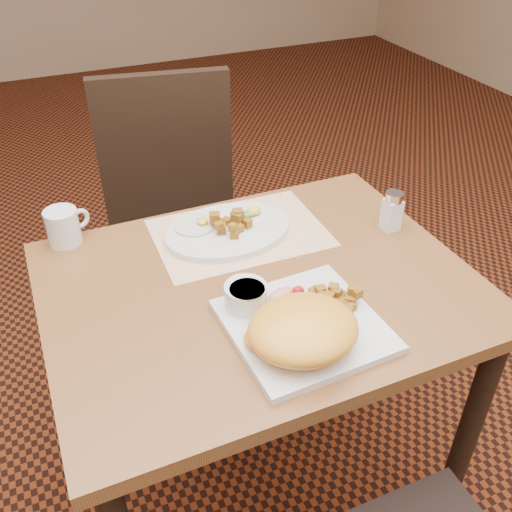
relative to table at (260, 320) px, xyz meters
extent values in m
plane|color=black|center=(0.00, 0.00, -0.64)|extent=(8.00, 8.00, 0.00)
cube|color=brown|center=(0.00, 0.00, 0.09)|extent=(0.90, 0.70, 0.03)
cylinder|color=black|center=(0.40, -0.30, -0.28)|extent=(0.05, 0.05, 0.71)
cylinder|color=black|center=(-0.40, 0.30, -0.28)|extent=(0.05, 0.05, 0.71)
cylinder|color=black|center=(0.40, 0.30, -0.28)|extent=(0.05, 0.05, 0.71)
cube|color=black|center=(-0.03, 0.56, -0.19)|extent=(0.48, 0.48, 0.05)
cylinder|color=black|center=(0.18, 0.71, -0.43)|extent=(0.04, 0.04, 0.42)
cylinder|color=black|center=(0.12, 0.35, -0.43)|extent=(0.04, 0.04, 0.42)
cylinder|color=black|center=(-0.17, 0.77, -0.43)|extent=(0.04, 0.04, 0.42)
cylinder|color=black|center=(-0.23, 0.42, -0.43)|extent=(0.04, 0.04, 0.42)
cube|color=black|center=(0.01, 0.76, 0.08)|extent=(0.42, 0.11, 0.50)
cube|color=white|center=(0.03, 0.19, 0.11)|extent=(0.41, 0.29, 0.00)
cube|color=silver|center=(0.02, -0.17, 0.12)|extent=(0.29, 0.29, 0.02)
ellipsoid|color=yellow|center=(-0.01, -0.22, 0.16)|extent=(0.21, 0.18, 0.08)
ellipsoid|color=yellow|center=(0.01, -0.24, 0.14)|extent=(0.08, 0.07, 0.03)
ellipsoid|color=yellow|center=(-0.07, -0.19, 0.14)|extent=(0.08, 0.07, 0.03)
cylinder|color=silver|center=(-0.06, -0.07, 0.15)|extent=(0.08, 0.08, 0.05)
cylinder|color=beige|center=(-0.06, -0.08, 0.17)|extent=(0.07, 0.07, 0.01)
ellipsoid|color=#387223|center=(0.03, -0.09, 0.13)|extent=(0.04, 0.03, 0.01)
ellipsoid|color=red|center=(0.04, -0.09, 0.14)|extent=(0.03, 0.03, 0.03)
ellipsoid|color=#F28C72|center=(0.01, -0.08, 0.14)|extent=(0.06, 0.04, 0.02)
cylinder|color=white|center=(-0.07, 0.24, 0.13)|extent=(0.10, 0.10, 0.01)
ellipsoid|color=yellow|center=(-0.05, 0.23, 0.14)|extent=(0.03, 0.03, 0.01)
ellipsoid|color=#387223|center=(0.07, 0.23, 0.13)|extent=(0.04, 0.03, 0.01)
ellipsoid|color=yellow|center=(0.09, 0.23, 0.14)|extent=(0.04, 0.03, 0.02)
cube|color=white|center=(0.37, 0.07, 0.15)|extent=(0.04, 0.04, 0.08)
cylinder|color=silver|center=(0.37, 0.07, 0.20)|extent=(0.04, 0.04, 0.02)
cylinder|color=silver|center=(-0.36, 0.32, 0.15)|extent=(0.08, 0.08, 0.09)
torus|color=silver|center=(-0.32, 0.34, 0.15)|extent=(0.05, 0.03, 0.05)
cube|color=#9C6619|center=(0.10, -0.17, 0.13)|extent=(0.02, 0.02, 0.02)
cube|color=#9C6619|center=(0.14, -0.15, 0.15)|extent=(0.02, 0.02, 0.02)
cube|color=#9C6619|center=(0.10, -0.15, 0.13)|extent=(0.03, 0.03, 0.02)
cube|color=#9C6619|center=(0.11, -0.18, 0.13)|extent=(0.02, 0.02, 0.02)
cube|color=#9C6619|center=(0.08, -0.17, 0.13)|extent=(0.03, 0.03, 0.02)
cube|color=#9C6619|center=(0.08, -0.16, 0.13)|extent=(0.02, 0.02, 0.02)
cube|color=#9C6619|center=(0.08, -0.12, 0.15)|extent=(0.02, 0.02, 0.02)
cube|color=#9C6619|center=(0.10, -0.13, 0.15)|extent=(0.03, 0.03, 0.02)
cube|color=#9C6619|center=(0.07, -0.14, 0.15)|extent=(0.02, 0.02, 0.02)
cube|color=#9C6619|center=(0.14, -0.15, 0.15)|extent=(0.03, 0.03, 0.02)
cube|color=#9C6619|center=(0.08, -0.14, 0.15)|extent=(0.02, 0.02, 0.02)
cube|color=#9C6619|center=(0.09, -0.11, 0.13)|extent=(0.02, 0.02, 0.02)
cube|color=#9C6619|center=(0.11, -0.15, 0.13)|extent=(0.02, 0.02, 0.02)
cube|color=#9C6619|center=(0.13, -0.15, 0.14)|extent=(0.03, 0.03, 0.02)
cube|color=#9C6619|center=(0.06, -0.12, 0.13)|extent=(0.03, 0.03, 0.02)
cube|color=#9C6619|center=(0.06, -0.17, 0.15)|extent=(0.03, 0.03, 0.02)
cube|color=#9C6619|center=(0.09, -0.15, 0.13)|extent=(0.03, 0.03, 0.02)
cube|color=#9C6619|center=(0.10, -0.15, 0.13)|extent=(0.03, 0.03, 0.02)
cube|color=#9C6619|center=(0.07, -0.15, 0.13)|extent=(0.02, 0.02, 0.02)
cube|color=#9C6619|center=(0.10, -0.14, 0.15)|extent=(0.02, 0.03, 0.02)
cube|color=#9C6619|center=(0.12, -0.17, 0.13)|extent=(0.02, 0.02, 0.02)
cube|color=#9C6619|center=(0.11, -0.11, 0.13)|extent=(0.02, 0.02, 0.02)
cube|color=#9C6619|center=(0.12, -0.13, 0.13)|extent=(0.02, 0.02, 0.01)
cube|color=#9C6619|center=(0.08, -0.10, 0.13)|extent=(0.03, 0.03, 0.02)
cube|color=#9C6619|center=(0.09, -0.20, 0.14)|extent=(0.03, 0.03, 0.02)
cube|color=#9C6619|center=(0.05, 0.19, 0.14)|extent=(0.02, 0.02, 0.02)
cube|color=#9C6619|center=(0.03, 0.19, 0.16)|extent=(0.03, 0.03, 0.02)
cube|color=#9C6619|center=(-0.02, 0.21, 0.16)|extent=(0.03, 0.03, 0.02)
cube|color=#9C6619|center=(0.00, 0.16, 0.15)|extent=(0.02, 0.02, 0.02)
cube|color=#9C6619|center=(0.03, 0.20, 0.16)|extent=(0.03, 0.03, 0.02)
cube|color=#9C6619|center=(-0.01, 0.22, 0.14)|extent=(0.02, 0.02, 0.01)
cube|color=#9C6619|center=(-0.02, 0.19, 0.14)|extent=(0.03, 0.03, 0.02)
cube|color=#9C6619|center=(0.00, 0.15, 0.14)|extent=(0.02, 0.02, 0.02)
cube|color=#9C6619|center=(0.04, 0.22, 0.14)|extent=(0.03, 0.03, 0.02)
cube|color=#9C6619|center=(0.05, 0.18, 0.14)|extent=(0.02, 0.03, 0.02)
cube|color=#9C6619|center=(0.02, 0.19, 0.14)|extent=(0.02, 0.02, 0.02)
cube|color=#9C6619|center=(0.02, 0.17, 0.14)|extent=(0.02, 0.02, 0.02)
cube|color=#9C6619|center=(0.01, 0.22, 0.14)|extent=(0.03, 0.03, 0.02)
cube|color=#9C6619|center=(-0.03, 0.18, 0.15)|extent=(0.02, 0.02, 0.02)
camera|label=1|loc=(-0.39, -0.87, 0.86)|focal=40.00mm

